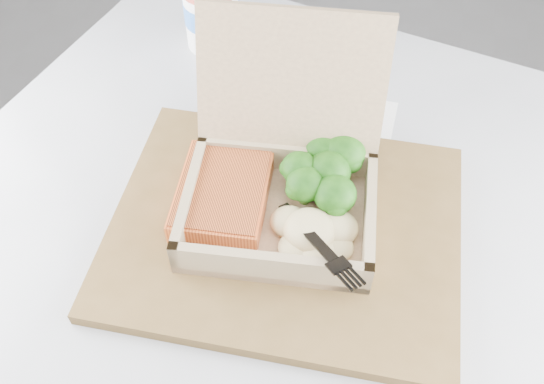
% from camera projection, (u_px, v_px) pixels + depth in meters
% --- Properties ---
extents(cafe_table, '(1.02, 1.02, 0.75)m').
position_uv_depth(cafe_table, '(282.00, 336.00, 0.79)').
color(cafe_table, black).
rests_on(cafe_table, floor).
extents(serving_tray, '(0.38, 0.31, 0.02)m').
position_uv_depth(serving_tray, '(285.00, 228.00, 0.65)').
color(serving_tray, brown).
rests_on(serving_tray, cafe_table).
extents(takeout_container, '(0.22, 0.22, 0.18)m').
position_uv_depth(takeout_container, '(283.00, 171.00, 0.64)').
color(takeout_container, tan).
rests_on(takeout_container, serving_tray).
extents(salmon_fillet, '(0.10, 0.13, 0.03)m').
position_uv_depth(salmon_fillet, '(223.00, 194.00, 0.65)').
color(salmon_fillet, orange).
rests_on(salmon_fillet, takeout_container).
extents(broccoli_pile, '(0.11, 0.11, 0.04)m').
position_uv_depth(broccoli_pile, '(328.00, 176.00, 0.65)').
color(broccoli_pile, '#307D1B').
rests_on(broccoli_pile, takeout_container).
extents(mashed_potatoes, '(0.09, 0.08, 0.03)m').
position_uv_depth(mashed_potatoes, '(310.00, 230.00, 0.61)').
color(mashed_potatoes, beige).
rests_on(mashed_potatoes, takeout_container).
extents(plastic_fork, '(0.11, 0.12, 0.03)m').
position_uv_depth(plastic_fork, '(298.00, 218.00, 0.61)').
color(plastic_fork, black).
rests_on(plastic_fork, mashed_potatoes).
extents(paper_cup, '(0.08, 0.08, 0.10)m').
position_uv_depth(paper_cup, '(212.00, 11.00, 0.83)').
color(paper_cup, white).
rests_on(paper_cup, cafe_table).
extents(receipt, '(0.07, 0.13, 0.00)m').
position_uv_depth(receipt, '(364.00, 133.00, 0.76)').
color(receipt, white).
rests_on(receipt, cafe_table).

